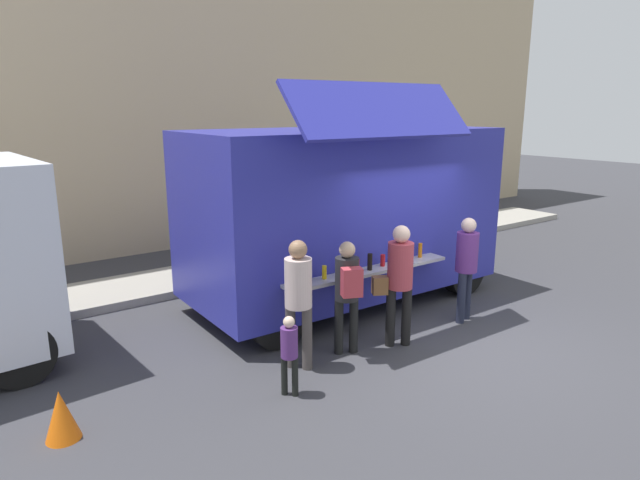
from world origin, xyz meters
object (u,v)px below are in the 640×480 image
at_px(traffic_cone_orange, 61,415).
at_px(child_near_queue, 289,349).
at_px(customer_mid_with_backpack, 347,287).
at_px(food_truck_main, 344,210).
at_px(customer_extra_browsing, 467,260).
at_px(customer_front_ordering, 399,276).
at_px(customer_rear_waiting, 298,293).
at_px(trash_bin, 405,226).

height_order(traffic_cone_orange, child_near_queue, child_near_queue).
xyz_separation_m(traffic_cone_orange, customer_mid_with_backpack, (3.69, -0.16, 0.72)).
bearing_deg(food_truck_main, child_near_queue, -138.42).
distance_m(traffic_cone_orange, customer_mid_with_backpack, 3.77).
bearing_deg(customer_extra_browsing, customer_mid_with_backpack, 70.61).
relative_size(traffic_cone_orange, customer_extra_browsing, 0.32).
xyz_separation_m(customer_front_ordering, customer_rear_waiting, (-1.55, 0.25, -0.01)).
xyz_separation_m(food_truck_main, customer_extra_browsing, (0.95, -1.94, -0.63)).
relative_size(food_truck_main, customer_extra_browsing, 3.19).
height_order(customer_front_ordering, customer_mid_with_backpack, customer_front_ordering).
xyz_separation_m(customer_front_ordering, child_near_queue, (-2.05, -0.28, -0.46)).
bearing_deg(traffic_cone_orange, customer_extra_browsing, -2.95).
distance_m(traffic_cone_orange, child_near_queue, 2.52).
bearing_deg(customer_front_ordering, food_truck_main, 11.58).
height_order(food_truck_main, customer_front_ordering, food_truck_main).
relative_size(customer_front_ordering, child_near_queue, 1.77).
bearing_deg(customer_front_ordering, traffic_cone_orange, 113.50).
height_order(customer_rear_waiting, child_near_queue, customer_rear_waiting).
xyz_separation_m(food_truck_main, customer_front_ordering, (-0.59, -1.99, -0.59)).
distance_m(customer_mid_with_backpack, customer_extra_browsing, 2.32).
xyz_separation_m(customer_front_ordering, customer_mid_with_backpack, (-0.78, 0.20, -0.07)).
distance_m(trash_bin, customer_mid_with_backpack, 6.66).
bearing_deg(trash_bin, customer_mid_with_backpack, -141.72).
relative_size(customer_mid_with_backpack, customer_rear_waiting, 0.92).
bearing_deg(traffic_cone_orange, customer_mid_with_backpack, -2.46).
relative_size(food_truck_main, trash_bin, 5.76).
bearing_deg(food_truck_main, trash_bin, 31.95).
xyz_separation_m(customer_extra_browsing, child_near_queue, (-3.59, -0.33, -0.42)).
distance_m(traffic_cone_orange, customer_front_ordering, 4.55).
height_order(customer_front_ordering, child_near_queue, customer_front_ordering).
bearing_deg(customer_front_ordering, child_near_queue, 125.98).
bearing_deg(customer_front_ordering, customer_mid_with_backpack, 103.50).
bearing_deg(traffic_cone_orange, customer_rear_waiting, -2.14).
bearing_deg(child_near_queue, food_truck_main, -0.31).
height_order(traffic_cone_orange, customer_mid_with_backpack, customer_mid_with_backpack).
xyz_separation_m(trash_bin, child_near_queue, (-6.48, -4.60, 0.13)).
bearing_deg(trash_bin, customer_rear_waiting, -145.85).
bearing_deg(customer_extra_browsing, food_truck_main, 10.43).
bearing_deg(customer_mid_with_backpack, child_near_queue, 134.53).
bearing_deg(trash_bin, customer_extra_browsing, -124.15).
xyz_separation_m(food_truck_main, traffic_cone_orange, (-5.06, -1.63, -1.38)).
distance_m(customer_front_ordering, customer_mid_with_backpack, 0.80).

